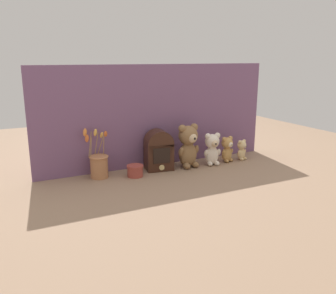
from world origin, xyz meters
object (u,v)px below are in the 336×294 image
object	(u,v)px
vintage_radio	(159,150)
decorative_tin_tall	(135,171)
teddy_bear_small	(227,148)
teddy_bear_tiny	(242,149)
flower_vase	(99,164)
teddy_bear_medium	(212,148)
teddy_bear_large	(188,145)

from	to	relation	value
vintage_radio	decorative_tin_tall	bearing A→B (deg)	-160.73
teddy_bear_small	teddy_bear_tiny	size ratio (longest dim) A/B	1.24
vintage_radio	flower_vase	bearing A→B (deg)	178.24
teddy_bear_medium	teddy_bear_tiny	world-z (taller)	teddy_bear_medium
teddy_bear_medium	vintage_radio	distance (m)	0.38
teddy_bear_small	vintage_radio	world-z (taller)	vintage_radio
decorative_tin_tall	teddy_bear_tiny	bearing A→B (deg)	0.95
teddy_bear_medium	teddy_bear_tiny	bearing A→B (deg)	2.90
teddy_bear_medium	flower_vase	distance (m)	0.78
teddy_bear_tiny	teddy_bear_small	bearing A→B (deg)	176.87
teddy_bear_small	teddy_bear_tiny	xyz separation A→B (m)	(0.12, -0.01, -0.02)
flower_vase	teddy_bear_large	bearing A→B (deg)	-4.89
teddy_bear_small	flower_vase	world-z (taller)	flower_vase
teddy_bear_medium	flower_vase	world-z (taller)	flower_vase
vintage_radio	teddy_bear_small	bearing A→B (deg)	-5.26
teddy_bear_tiny	decorative_tin_tall	bearing A→B (deg)	-179.05
teddy_bear_large	flower_vase	distance (m)	0.60
flower_vase	vintage_radio	world-z (taller)	flower_vase
teddy_bear_tiny	vintage_radio	bearing A→B (deg)	175.16
teddy_bear_large	teddy_bear_tiny	world-z (taller)	teddy_bear_large
teddy_bear_tiny	flower_vase	xyz separation A→B (m)	(-1.03, 0.07, 0.01)
teddy_bear_small	decorative_tin_tall	distance (m)	0.71
teddy_bear_large	vintage_radio	size ratio (longest dim) A/B	1.11
vintage_radio	teddy_bear_tiny	bearing A→B (deg)	-4.84
teddy_bear_medium	vintage_radio	size ratio (longest dim) A/B	0.84
teddy_bear_medium	teddy_bear_small	size ratio (longest dim) A/B	1.22
teddy_bear_small	flower_vase	xyz separation A→B (m)	(-0.91, 0.06, -0.01)
vintage_radio	teddy_bear_medium	bearing A→B (deg)	-10.18
teddy_bear_tiny	decorative_tin_tall	distance (m)	0.83
teddy_bear_small	teddy_bear_tiny	distance (m)	0.12
teddy_bear_medium	teddy_bear_small	xyz separation A→B (m)	(0.14, 0.02, -0.02)
teddy_bear_tiny	flower_vase	distance (m)	1.03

